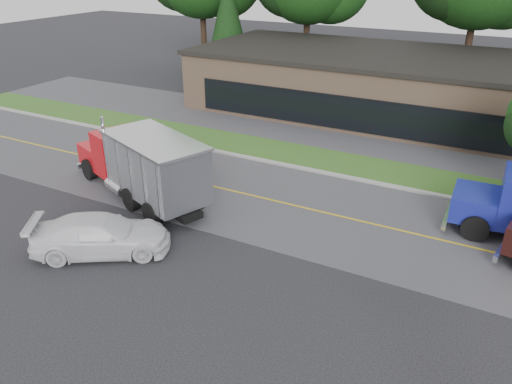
# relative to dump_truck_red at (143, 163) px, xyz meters

# --- Properties ---
(ground) EXTENTS (140.00, 140.00, 0.00)m
(ground) POSITION_rel_dump_truck_red_xyz_m (6.59, -6.40, -1.81)
(ground) COLOR #38383E
(ground) RESTS_ON ground
(road) EXTENTS (60.00, 8.00, 0.02)m
(road) POSITION_rel_dump_truck_red_xyz_m (6.59, 2.60, -1.81)
(road) COLOR #5E5E63
(road) RESTS_ON ground
(center_line) EXTENTS (60.00, 0.12, 0.01)m
(center_line) POSITION_rel_dump_truck_red_xyz_m (6.59, 2.60, -1.81)
(center_line) COLOR gold
(center_line) RESTS_ON ground
(curb) EXTENTS (60.00, 0.30, 0.12)m
(curb) POSITION_rel_dump_truck_red_xyz_m (6.59, 6.80, -1.81)
(curb) COLOR #9E9E99
(curb) RESTS_ON ground
(grass_verge) EXTENTS (60.00, 3.40, 0.03)m
(grass_verge) POSITION_rel_dump_truck_red_xyz_m (6.59, 8.60, -1.81)
(grass_verge) COLOR #396522
(grass_verge) RESTS_ON ground
(far_parking) EXTENTS (60.00, 7.00, 0.02)m
(far_parking) POSITION_rel_dump_truck_red_xyz_m (6.59, 13.60, -1.81)
(far_parking) COLOR #5E5E63
(far_parking) RESTS_ON ground
(strip_mall) EXTENTS (32.00, 12.00, 4.00)m
(strip_mall) POSITION_rel_dump_truck_red_xyz_m (8.59, 19.60, 0.19)
(strip_mall) COLOR #A57F65
(strip_mall) RESTS_ON ground
(evergreen_left) EXTENTS (4.24, 4.24, 9.63)m
(evergreen_left) POSITION_rel_dump_truck_red_xyz_m (-9.41, 23.60, 3.48)
(evergreen_left) COLOR #382619
(evergreen_left) RESTS_ON ground
(dump_truck_red) EXTENTS (9.31, 5.61, 3.36)m
(dump_truck_red) POSITION_rel_dump_truck_red_xyz_m (0.00, 0.00, 0.00)
(dump_truck_red) COLOR black
(dump_truck_red) RESTS_ON ground
(rally_car) EXTENTS (5.65, 4.72, 1.55)m
(rally_car) POSITION_rel_dump_truck_red_xyz_m (1.59, -4.62, -1.04)
(rally_car) COLOR white
(rally_car) RESTS_ON ground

